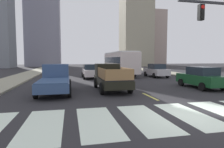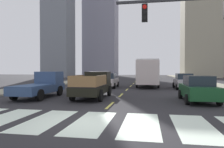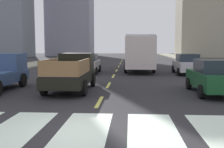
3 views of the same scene
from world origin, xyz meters
name	(u,v)px [view 2 (image 2 of 3)]	position (x,y,z in m)	size (l,w,h in m)	color
ground_plane	(92,122)	(0.00, 0.00, 0.00)	(160.00, 160.00, 0.00)	#28272A
sidewalk_right	(224,87)	(10.93, 18.00, 0.07)	(3.29, 110.00, 0.15)	gray
sidewalk_left	(49,85)	(-10.93, 18.00, 0.07)	(3.29, 110.00, 0.15)	gray
crosswalk_stripe_2	(5,118)	(-3.91, 0.00, 0.00)	(1.42, 3.90, 0.01)	silver
crosswalk_stripe_3	(47,120)	(-1.95, 0.00, 0.00)	(1.42, 3.90, 0.01)	silver
crosswalk_stripe_4	(92,122)	(0.00, 0.00, 0.00)	(1.42, 3.90, 0.01)	silver
crosswalk_stripe_5	(141,124)	(1.95, 0.00, 0.00)	(1.42, 3.90, 0.01)	silver
crosswalk_stripe_6	(194,127)	(3.91, 0.00, 0.00)	(1.42, 3.90, 0.01)	silver
lane_dash_0	(110,105)	(0.00, 4.00, 0.00)	(0.16, 2.40, 0.01)	#D9D154
lane_dash_1	(121,95)	(0.00, 9.00, 0.00)	(0.16, 2.40, 0.01)	#D9D154
lane_dash_2	(127,90)	(0.00, 14.00, 0.00)	(0.16, 2.40, 0.01)	#D9D154
lane_dash_3	(131,86)	(0.00, 19.00, 0.00)	(0.16, 2.40, 0.01)	#D9D154
lane_dash_4	(134,84)	(0.00, 24.00, 0.00)	(0.16, 2.40, 0.01)	#D9D154
lane_dash_5	(136,82)	(0.00, 29.00, 0.00)	(0.16, 2.40, 0.01)	#D9D154
lane_dash_6	(137,80)	(0.00, 34.00, 0.00)	(0.16, 2.40, 0.01)	#D9D154
lane_dash_7	(138,79)	(0.00, 39.00, 0.00)	(0.16, 2.40, 0.01)	#D9D154
pickup_stakebed	(94,85)	(-1.86, 7.30, 0.94)	(2.18, 5.20, 1.96)	black
pickup_dark	(42,85)	(-5.92, 6.88, 0.92)	(2.18, 5.20, 1.96)	#324B76
city_bus	(148,71)	(2.15, 19.63, 1.95)	(2.72, 10.80, 3.32)	silver
sedan_far	(109,80)	(-2.41, 16.18, 0.86)	(2.02, 4.40, 1.72)	silver
sedan_near_left	(184,81)	(6.11, 15.93, 0.86)	(2.02, 4.40, 1.72)	silver
sedan_mid	(198,89)	(5.45, 6.32, 0.86)	(2.02, 4.40, 1.72)	#164924
tower_tall_centre	(101,27)	(-13.06, 58.25, 16.35)	(10.32, 8.55, 32.70)	gray
block_mid_left	(200,32)	(16.25, 52.44, 12.45)	(9.32, 8.22, 24.90)	#9F9880
block_mid_right	(58,16)	(-23.57, 48.64, 17.92)	(7.69, 7.13, 35.84)	slate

